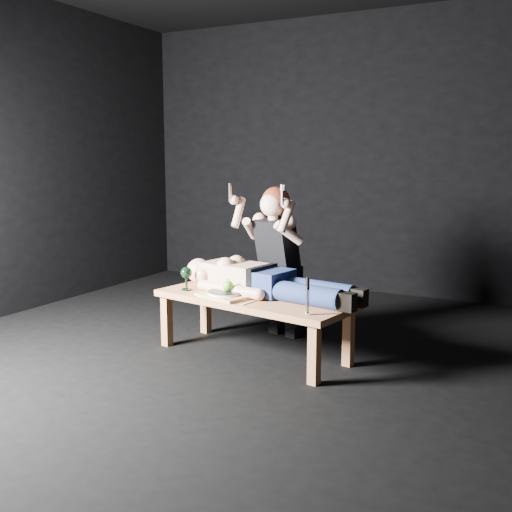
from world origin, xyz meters
name	(u,v)px	position (x,y,z in m)	size (l,w,h in m)	color
ground	(245,351)	(0.00, 0.00, 0.00)	(5.00, 5.00, 0.00)	black
back_wall	(352,155)	(0.00, 2.50, 1.50)	(5.00, 5.00, 0.00)	black
table	(253,326)	(0.10, -0.05, 0.23)	(1.52, 0.57, 0.45)	#B0774B
lying_man	(267,278)	(0.17, 0.05, 0.58)	(1.50, 0.46, 0.26)	tan
kneeling_woman	(283,260)	(0.09, 0.51, 0.64)	(0.68, 0.76, 1.28)	black
serving_tray	(225,295)	(-0.08, -0.15, 0.46)	(0.38, 0.28, 0.02)	tan
plate	(225,293)	(-0.08, -0.15, 0.48)	(0.26, 0.26, 0.02)	white
apple	(228,286)	(-0.06, -0.14, 0.53)	(0.08, 0.08, 0.08)	#54A624
goblet	(186,279)	(-0.46, -0.09, 0.54)	(0.09, 0.09, 0.18)	black
fork_flat	(199,294)	(-0.29, -0.18, 0.45)	(0.01, 0.16, 0.01)	#B2B2B7
knife_flat	(249,303)	(0.17, -0.25, 0.45)	(0.01, 0.16, 0.01)	#B2B2B7
spoon_flat	(245,298)	(0.07, -0.12, 0.45)	(0.01, 0.16, 0.01)	#B2B2B7
carving_knife	(307,296)	(0.66, -0.35, 0.58)	(0.03, 0.04, 0.25)	#B2B2B7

